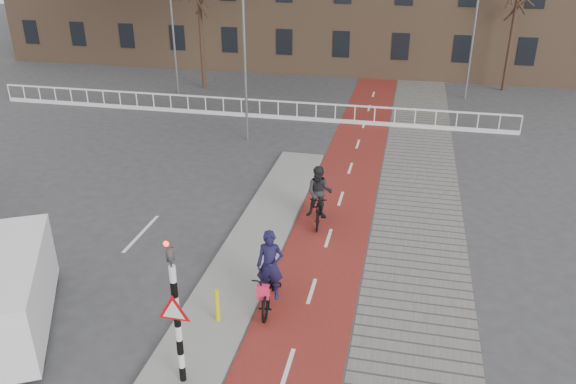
# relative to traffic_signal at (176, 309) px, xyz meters

# --- Properties ---
(ground) EXTENTS (120.00, 120.00, 0.00)m
(ground) POSITION_rel_traffic_signal_xyz_m (0.60, 2.02, -1.99)
(ground) COLOR #38383A
(ground) RESTS_ON ground
(bike_lane) EXTENTS (2.50, 60.00, 0.01)m
(bike_lane) POSITION_rel_traffic_signal_xyz_m (2.10, 12.02, -1.98)
(bike_lane) COLOR maroon
(bike_lane) RESTS_ON ground
(sidewalk) EXTENTS (3.00, 60.00, 0.01)m
(sidewalk) POSITION_rel_traffic_signal_xyz_m (4.90, 12.02, -1.98)
(sidewalk) COLOR slate
(sidewalk) RESTS_ON ground
(curb_island) EXTENTS (1.80, 16.00, 0.12)m
(curb_island) POSITION_rel_traffic_signal_xyz_m (-0.10, 6.02, -1.93)
(curb_island) COLOR gray
(curb_island) RESTS_ON ground
(traffic_signal) EXTENTS (0.80, 0.80, 3.68)m
(traffic_signal) POSITION_rel_traffic_signal_xyz_m (0.00, 0.00, 0.00)
(traffic_signal) COLOR black
(traffic_signal) RESTS_ON curb_island
(bollard) EXTENTS (0.12, 0.12, 0.89)m
(bollard) POSITION_rel_traffic_signal_xyz_m (0.07, 2.13, -1.43)
(bollard) COLOR #D9C70C
(bollard) RESTS_ON curb_island
(cyclist_near) EXTENTS (0.90, 2.15, 2.16)m
(cyclist_near) POSITION_rel_traffic_signal_xyz_m (1.15, 3.19, -1.26)
(cyclist_near) COLOR black
(cyclist_near) RESTS_ON bike_lane
(cyclist_far) EXTENTS (0.93, 1.95, 2.04)m
(cyclist_far) POSITION_rel_traffic_signal_xyz_m (1.63, 7.96, -1.14)
(cyclist_far) COLOR black
(cyclist_far) RESTS_ON bike_lane
(van) EXTENTS (3.72, 4.82, 1.94)m
(van) POSITION_rel_traffic_signal_xyz_m (-4.84, 0.90, -0.97)
(van) COLOR white
(van) RESTS_ON ground
(railing) EXTENTS (28.00, 0.10, 0.99)m
(railing) POSITION_rel_traffic_signal_xyz_m (-4.40, 19.02, -1.68)
(railing) COLOR silver
(railing) RESTS_ON ground
(tree_mid) EXTENTS (0.25, 0.25, 6.88)m
(tree_mid) POSITION_rel_traffic_signal_xyz_m (-8.40, 24.26, 1.45)
(tree_mid) COLOR black
(tree_mid) RESTS_ON ground
(tree_right) EXTENTS (0.22, 0.22, 6.31)m
(tree_right) POSITION_rel_traffic_signal_xyz_m (9.85, 27.73, 1.17)
(tree_right) COLOR black
(tree_right) RESTS_ON ground
(streetlight_near) EXTENTS (0.12, 0.12, 8.96)m
(streetlight_near) POSITION_rel_traffic_signal_xyz_m (-3.07, 15.53, 2.49)
(streetlight_near) COLOR slate
(streetlight_near) RESTS_ON ground
(streetlight_left) EXTENTS (0.12, 0.12, 7.95)m
(streetlight_left) POSITION_rel_traffic_signal_xyz_m (-9.53, 22.73, 1.98)
(streetlight_left) COLOR slate
(streetlight_left) RESTS_ON ground
(streetlight_right) EXTENTS (0.12, 0.12, 8.70)m
(streetlight_right) POSITION_rel_traffic_signal_xyz_m (7.45, 25.41, 2.36)
(streetlight_right) COLOR slate
(streetlight_right) RESTS_ON ground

